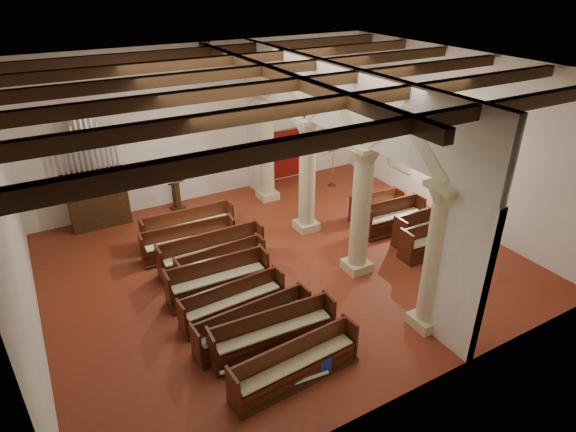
{
  "coord_description": "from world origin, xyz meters",
  "views": [
    {
      "loc": [
        -6.23,
        -11.36,
        8.37
      ],
      "look_at": [
        0.49,
        0.5,
        1.31
      ],
      "focal_mm": 30.0,
      "sensor_mm": 36.0,
      "label": 1
    }
  ],
  "objects_px": {
    "pipe_organ": "(96,190)",
    "aisle_pew_0": "(430,244)",
    "lectern": "(177,197)",
    "nave_pew_0": "(296,369)",
    "processional_banner": "(333,167)"
  },
  "relations": [
    {
      "from": "pipe_organ",
      "to": "aisle_pew_0",
      "type": "bearing_deg",
      "value": -39.82
    },
    {
      "from": "nave_pew_0",
      "to": "aisle_pew_0",
      "type": "height_order",
      "value": "aisle_pew_0"
    },
    {
      "from": "nave_pew_0",
      "to": "lectern",
      "type": "bearing_deg",
      "value": 83.92
    },
    {
      "from": "processional_banner",
      "to": "nave_pew_0",
      "type": "xyz_separation_m",
      "value": [
        -6.94,
        -8.73,
        -0.51
      ]
    },
    {
      "from": "lectern",
      "to": "nave_pew_0",
      "type": "relative_size",
      "value": 0.39
    },
    {
      "from": "pipe_organ",
      "to": "lectern",
      "type": "relative_size",
      "value": 3.53
    },
    {
      "from": "pipe_organ",
      "to": "aisle_pew_0",
      "type": "height_order",
      "value": "pipe_organ"
    },
    {
      "from": "lectern",
      "to": "aisle_pew_0",
      "type": "distance_m",
      "value": 9.51
    },
    {
      "from": "processional_banner",
      "to": "nave_pew_0",
      "type": "height_order",
      "value": "processional_banner"
    },
    {
      "from": "lectern",
      "to": "nave_pew_0",
      "type": "distance_m",
      "value": 9.8
    },
    {
      "from": "pipe_organ",
      "to": "aisle_pew_0",
      "type": "xyz_separation_m",
      "value": [
        8.92,
        -7.44,
        -1.01
      ]
    },
    {
      "from": "lectern",
      "to": "processional_banner",
      "type": "relative_size",
      "value": 0.46
    },
    {
      "from": "pipe_organ",
      "to": "aisle_pew_0",
      "type": "relative_size",
      "value": 2.06
    },
    {
      "from": "lectern",
      "to": "nave_pew_0",
      "type": "xyz_separation_m",
      "value": [
        -0.42,
        -9.79,
        -0.18
      ]
    },
    {
      "from": "pipe_organ",
      "to": "nave_pew_0",
      "type": "relative_size",
      "value": 1.37
    }
  ]
}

